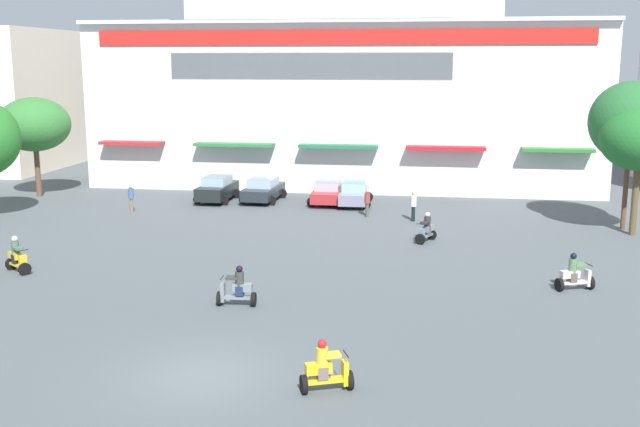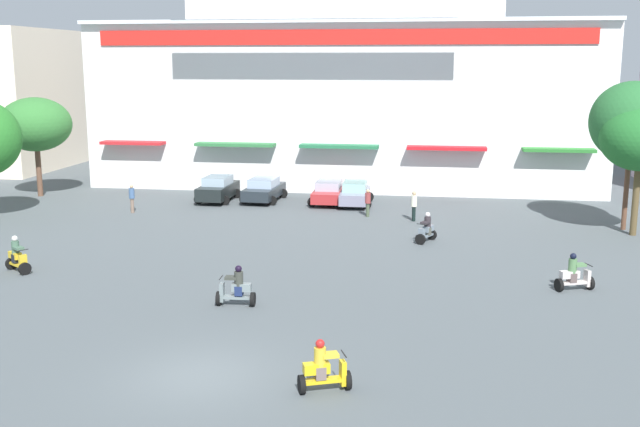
# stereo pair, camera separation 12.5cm
# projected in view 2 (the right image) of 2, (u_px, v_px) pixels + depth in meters

# --- Properties ---
(ground_plane) EXTENTS (128.00, 128.00, 0.00)m
(ground_plane) POSITION_uv_depth(u_px,v_px,m) (288.00, 259.00, 33.83)
(ground_plane) COLOR #4E5659
(colonial_building) EXTENTS (35.04, 16.73, 22.21)m
(colonial_building) POSITION_uv_depth(u_px,v_px,m) (349.00, 50.00, 54.31)
(colonial_building) COLOR white
(colonial_building) RESTS_ON ground
(flank_building_left) EXTENTS (9.44, 11.96, 11.27)m
(flank_building_left) POSITION_uv_depth(u_px,v_px,m) (3.00, 100.00, 61.74)
(flank_building_left) COLOR #FBE7CC
(flank_building_left) RESTS_ON ground
(plaza_tree_2) EXTENTS (4.58, 4.67, 6.46)m
(plaza_tree_2) POSITION_uv_depth(u_px,v_px,m) (35.00, 125.00, 48.67)
(plaza_tree_2) COLOR brown
(plaza_tree_2) RESTS_ON ground
(plaza_tree_3) EXTENTS (4.24, 4.61, 7.76)m
(plaza_tree_3) POSITION_uv_depth(u_px,v_px,m) (632.00, 122.00, 38.61)
(plaza_tree_3) COLOR brown
(plaza_tree_3) RESTS_ON ground
(parked_car_0) EXTENTS (2.39, 4.06, 1.59)m
(parked_car_0) POSITION_uv_depth(u_px,v_px,m) (218.00, 189.00, 47.62)
(parked_car_0) COLOR black
(parked_car_0) RESTS_ON ground
(parked_car_1) EXTENTS (2.55, 4.28, 1.47)m
(parked_car_1) POSITION_uv_depth(u_px,v_px,m) (264.00, 190.00, 47.65)
(parked_car_1) COLOR #21282E
(parked_car_1) RESTS_ON ground
(parked_car_2) EXTENTS (2.36, 4.25, 1.42)m
(parked_car_2) POSITION_uv_depth(u_px,v_px,m) (329.00, 192.00, 46.94)
(parked_car_2) COLOR #AA292B
(parked_car_2) RESTS_ON ground
(parked_car_3) EXTENTS (2.29, 4.18, 1.46)m
(parked_car_3) POSITION_uv_depth(u_px,v_px,m) (355.00, 193.00, 46.35)
(parked_car_3) COLOR gray
(parked_car_3) RESTS_ON ground
(scooter_rider_1) EXTENTS (1.41, 1.20, 1.56)m
(scooter_rider_1) POSITION_uv_depth(u_px,v_px,m) (17.00, 257.00, 31.59)
(scooter_rider_1) COLOR black
(scooter_rider_1) RESTS_ON ground
(scooter_rider_2) EXTENTS (1.55, 1.00, 1.51)m
(scooter_rider_2) POSITION_uv_depth(u_px,v_px,m) (574.00, 275.00, 29.02)
(scooter_rider_2) COLOR black
(scooter_rider_2) RESTS_ON ground
(scooter_rider_3) EXTENTS (1.43, 0.60, 1.52)m
(scooter_rider_3) POSITION_uv_depth(u_px,v_px,m) (236.00, 289.00, 27.22)
(scooter_rider_3) COLOR black
(scooter_rider_3) RESTS_ON ground
(scooter_rider_4) EXTENTS (1.06, 1.44, 1.48)m
(scooter_rider_4) POSITION_uv_depth(u_px,v_px,m) (426.00, 230.00, 36.86)
(scooter_rider_4) COLOR black
(scooter_rider_4) RESTS_ON ground
(scooter_rider_6) EXTENTS (1.50, 1.00, 1.49)m
(scooter_rider_6) POSITION_uv_depth(u_px,v_px,m) (324.00, 370.00, 20.12)
(scooter_rider_6) COLOR black
(scooter_rider_6) RESTS_ON ground
(pedestrian_0) EXTENTS (0.34, 0.34, 1.70)m
(pedestrian_0) POSITION_uv_depth(u_px,v_px,m) (414.00, 204.00, 41.61)
(pedestrian_0) COLOR black
(pedestrian_0) RESTS_ON ground
(pedestrian_1) EXTENTS (0.37, 0.37, 1.66)m
(pedestrian_1) POSITION_uv_depth(u_px,v_px,m) (132.00, 197.00, 43.89)
(pedestrian_1) COLOR #786253
(pedestrian_1) RESTS_ON ground
(pedestrian_2) EXTENTS (0.45, 0.45, 1.59)m
(pedestrian_2) POSITION_uv_depth(u_px,v_px,m) (368.00, 201.00, 42.81)
(pedestrian_2) COLOR #43503A
(pedestrian_2) RESTS_ON ground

